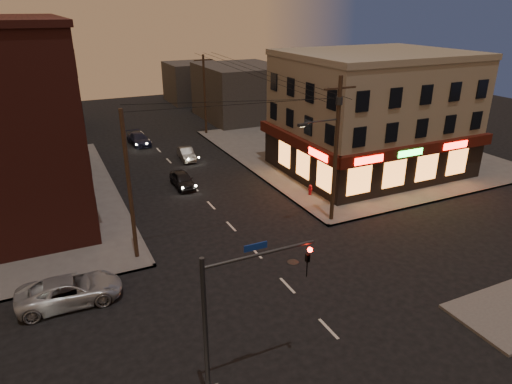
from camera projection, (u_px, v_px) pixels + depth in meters
ground at (287, 286)px, 24.98m from camera, size 120.00×120.00×0.00m
sidewalk_ne at (349, 150)px, 47.99m from camera, size 24.00×28.00×0.15m
pizza_building at (372, 113)px, 40.51m from camera, size 15.85×12.85×10.50m
bg_building_ne_a at (241, 92)px, 60.96m from camera, size 10.00×12.00×7.00m
bg_building_nw at (16, 100)px, 53.34m from camera, size 9.00×10.00×8.00m
bg_building_ne_b at (194, 82)px, 72.04m from camera, size 8.00×8.00×6.00m
utility_pole_main at (335, 143)px, 30.30m from camera, size 4.20×0.44×10.00m
utility_pole_far at (205, 95)px, 52.64m from camera, size 0.26×0.26×9.00m
utility_pole_west at (129, 187)px, 25.93m from camera, size 0.24×0.24×9.00m
traffic_signal at (232, 306)px, 16.50m from camera, size 4.49×0.32×6.47m
suv_cross at (70, 291)px, 23.31m from camera, size 5.23×2.55×1.43m
sedan_near at (182, 180)px, 38.35m from camera, size 1.55×3.78×1.28m
sedan_mid at (186, 154)px, 45.17m from camera, size 1.56×3.69×1.19m
sedan_far at (139, 139)px, 50.05m from camera, size 2.13×4.53×1.28m
fire_hydrant at (310, 189)px, 36.43m from camera, size 0.38×0.38×0.85m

